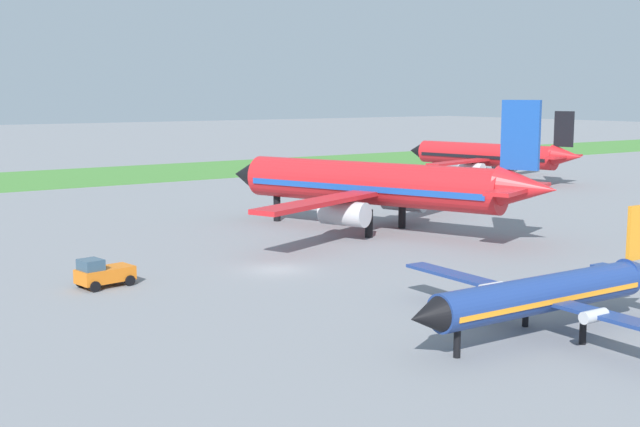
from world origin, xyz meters
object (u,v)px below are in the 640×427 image
(airplane_midfield_jet, at_px, (376,185))
(pushback_tug_near_gate, at_px, (103,273))
(airplane_foreground_turboprop, at_px, (547,293))
(airplane_parked_jet_far, at_px, (489,155))

(airplane_midfield_jet, height_order, pushback_tug_near_gate, airplane_midfield_jet)
(airplane_midfield_jet, bearing_deg, pushback_tug_near_gate, 82.51)
(pushback_tug_near_gate, bearing_deg, airplane_midfield_jet, -175.38)
(airplane_foreground_turboprop, height_order, airplane_parked_jet_far, airplane_parked_jet_far)
(airplane_foreground_turboprop, distance_m, airplane_parked_jet_far, 78.62)
(airplane_foreground_turboprop, xyz_separation_m, airplane_parked_jet_far, (54.51, 56.65, 1.34))
(airplane_foreground_turboprop, relative_size, airplane_parked_jet_far, 0.74)
(airplane_foreground_turboprop, relative_size, airplane_midfield_jet, 0.65)
(airplane_midfield_jet, bearing_deg, airplane_foreground_turboprop, 135.30)
(airplane_midfield_jet, xyz_separation_m, pushback_tug_near_gate, (-28.18, -7.04, -3.41))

